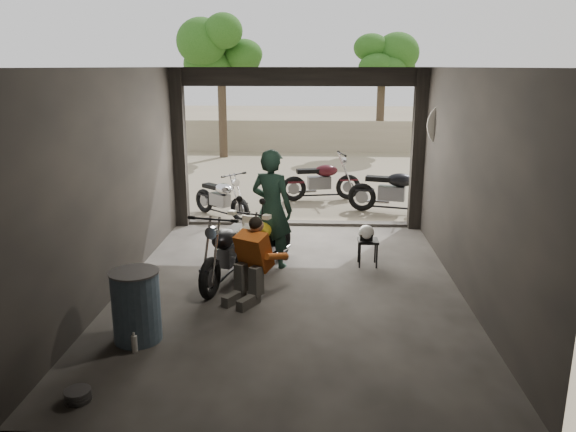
# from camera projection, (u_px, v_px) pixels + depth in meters

# --- Properties ---
(ground) EXTENTS (80.00, 80.00, 0.00)m
(ground) POSITION_uv_depth(u_px,v_px,m) (290.00, 290.00, 8.34)
(ground) COLOR #7A6D56
(ground) RESTS_ON ground
(garage) EXTENTS (7.00, 7.13, 3.20)m
(garage) POSITION_uv_depth(u_px,v_px,m) (291.00, 198.00, 8.54)
(garage) COLOR #2D2B28
(garage) RESTS_ON ground
(boundary_wall) EXTENTS (18.00, 0.30, 1.20)m
(boundary_wall) POSITION_uv_depth(u_px,v_px,m) (306.00, 136.00, 21.70)
(boundary_wall) COLOR gray
(boundary_wall) RESTS_ON ground
(tree_left) EXTENTS (2.20, 2.20, 5.60)m
(tree_left) POSITION_uv_depth(u_px,v_px,m) (220.00, 43.00, 19.52)
(tree_left) COLOR #382B1E
(tree_left) RESTS_ON ground
(tree_right) EXTENTS (2.20, 2.20, 5.00)m
(tree_right) POSITION_uv_depth(u_px,v_px,m) (383.00, 57.00, 20.80)
(tree_right) COLOR #382B1E
(tree_right) RESTS_ON ground
(main_bike) EXTENTS (1.23, 1.75, 1.08)m
(main_bike) POSITION_uv_depth(u_px,v_px,m) (265.00, 238.00, 9.04)
(main_bike) COLOR #EAE5C6
(main_bike) RESTS_ON ground
(left_bike) EXTENTS (1.07, 1.81, 1.15)m
(left_bike) POSITION_uv_depth(u_px,v_px,m) (227.00, 246.00, 8.51)
(left_bike) COLOR black
(left_bike) RESTS_ON ground
(outside_bike_a) EXTENTS (1.56, 1.46, 1.03)m
(outside_bike_a) POSITION_uv_depth(u_px,v_px,m) (221.00, 194.00, 12.22)
(outside_bike_a) COLOR black
(outside_bike_a) RESTS_ON ground
(outside_bike_b) EXTENTS (1.84, 1.05, 1.17)m
(outside_bike_b) POSITION_uv_depth(u_px,v_px,m) (321.00, 177.00, 13.77)
(outside_bike_b) COLOR #431016
(outside_bike_b) RESTS_ON ground
(outside_bike_c) EXTENTS (1.94, 1.19, 1.22)m
(outside_bike_c) POSITION_uv_depth(u_px,v_px,m) (394.00, 187.00, 12.51)
(outside_bike_c) COLOR black
(outside_bike_c) RESTS_ON ground
(rider) EXTENTS (0.84, 0.72, 1.96)m
(rider) POSITION_uv_depth(u_px,v_px,m) (272.00, 209.00, 9.06)
(rider) COLOR black
(rider) RESTS_ON ground
(mechanic) EXTENTS (0.91, 0.99, 1.16)m
(mechanic) POSITION_uv_depth(u_px,v_px,m) (249.00, 263.00, 7.77)
(mechanic) COLOR #C55B1A
(mechanic) RESTS_ON ground
(stool) EXTENTS (0.33, 0.33, 0.46)m
(stool) POSITION_uv_depth(u_px,v_px,m) (368.00, 244.00, 9.22)
(stool) COLOR black
(stool) RESTS_ON ground
(helmet) EXTENTS (0.33, 0.34, 0.25)m
(helmet) POSITION_uv_depth(u_px,v_px,m) (366.00, 233.00, 9.16)
(helmet) COLOR white
(helmet) RESTS_ON stool
(oil_drum) EXTENTS (0.70, 0.70, 0.88)m
(oil_drum) POSITION_uv_depth(u_px,v_px,m) (136.00, 307.00, 6.67)
(oil_drum) COLOR #41586D
(oil_drum) RESTS_ON ground
(sign_post) EXTENTS (0.88, 0.08, 2.63)m
(sign_post) POSITION_uv_depth(u_px,v_px,m) (450.00, 147.00, 10.21)
(sign_post) COLOR black
(sign_post) RESTS_ON ground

